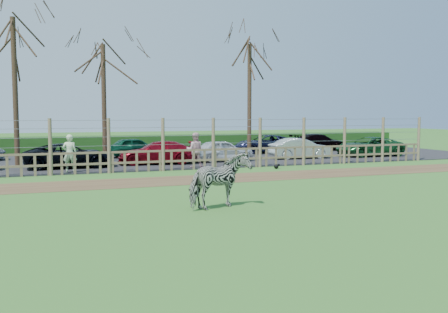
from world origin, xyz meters
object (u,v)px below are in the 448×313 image
object	(u,v)px
tree_right	(250,73)
car_4	(222,151)
car_2	(69,156)
car_3	(157,153)
tree_left	(14,55)
visitor_b	(195,150)
car_6	(369,147)
car_12	(265,144)
visitor_a	(70,153)
tree_mid	(103,74)
car_13	(319,142)
car_10	(135,147)
zebra	(220,181)
car_5	(300,148)
crow	(277,166)

from	to	relation	value
tree_right	car_4	size ratio (longest dim) A/B	2.09
car_2	car_3	bearing A→B (deg)	-87.28
tree_left	visitor_b	bearing A→B (deg)	-24.63
car_6	car_12	distance (m)	6.86
visitor_a	car_3	world-z (taller)	visitor_a
tree_left	tree_mid	size ratio (longest dim) A/B	1.15
car_4	car_13	xyz separation A→B (m)	(9.30, 5.14, 0.00)
car_6	car_12	size ratio (longest dim) A/B	1.00
tree_mid	car_13	size ratio (longest dim) A/B	1.65
visitor_a	car_2	xyz separation A→B (m)	(0.09, 2.04, -0.26)
car_2	car_3	distance (m)	4.48
car_13	car_3	bearing A→B (deg)	107.86
tree_mid	car_12	xyz separation A→B (m)	(11.03, 2.42, -4.23)
car_6	tree_mid	bearing A→B (deg)	-97.67
car_3	car_10	world-z (taller)	same
visitor_a	car_4	xyz separation A→B (m)	(8.31, 2.52, -0.26)
visitor_a	car_4	world-z (taller)	visitor_a
visitor_a	car_10	size ratio (longest dim) A/B	0.49
car_3	car_10	size ratio (longest dim) A/B	1.17
tree_mid	tree_right	xyz separation A→B (m)	(9.00, 0.50, 0.37)
zebra	car_4	distance (m)	13.72
visitor_b	car_2	distance (m)	6.19
tree_left	visitor_b	xyz separation A→B (m)	(8.28, -3.80, -4.71)
tree_mid	car_5	size ratio (longest dim) A/B	1.87
car_10	car_6	bearing A→B (deg)	-114.06
car_5	car_12	distance (m)	4.68
car_4	car_10	bearing A→B (deg)	36.22
tree_mid	zebra	size ratio (longest dim) A/B	3.64
car_12	visitor_a	bearing A→B (deg)	-53.71
crow	car_3	distance (m)	6.43
tree_mid	car_2	bearing A→B (deg)	-126.44
tree_left	crow	distance (m)	14.24
tree_mid	car_4	size ratio (longest dim) A/B	1.94
crow	car_3	world-z (taller)	car_3
visitor_a	car_13	bearing A→B (deg)	-146.98
tree_mid	car_3	bearing A→B (deg)	-46.65
crow	tree_left	bearing A→B (deg)	155.15
tree_mid	car_4	xyz separation A→B (m)	(6.15, -2.33, -4.23)
visitor_b	car_13	xyz separation A→B (m)	(11.67, 7.60, -0.26)
car_2	car_6	world-z (taller)	same
crow	car_5	world-z (taller)	car_5
tree_mid	car_3	xyz separation A→B (m)	(2.40, -2.54, -4.23)
tree_left	car_12	world-z (taller)	tree_left
visitor_b	car_10	distance (m)	7.13
tree_left	zebra	xyz separation A→B (m)	(5.81, -14.17, -4.82)
tree_mid	visitor_a	distance (m)	6.63
tree_mid	car_13	world-z (taller)	tree_mid
visitor_b	car_2	size ratio (longest dim) A/B	0.40
tree_right	visitor_b	world-z (taller)	tree_right
car_10	car_12	size ratio (longest dim) A/B	0.82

